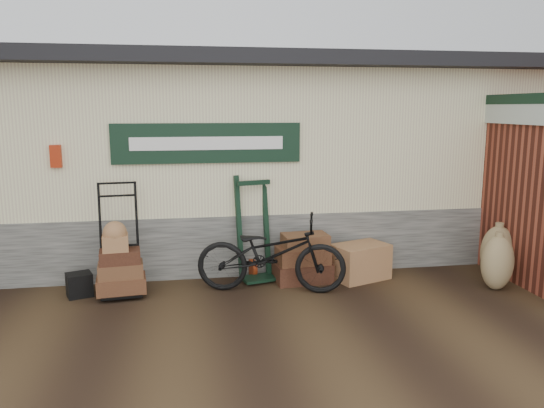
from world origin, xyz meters
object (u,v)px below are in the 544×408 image
Objects in this scene: wicker_hamper at (360,262)px; bicycle at (271,249)px; suitcase_stack at (303,257)px; black_trunk at (79,285)px; porter_trolley at (119,238)px; green_barrow at (254,228)px.

wicker_hamper is 1.43m from bicycle.
bicycle is (-0.51, -0.34, 0.23)m from suitcase_stack.
suitcase_stack is 0.85m from wicker_hamper.
suitcase_stack is 2.54× the size of black_trunk.
suitcase_stack is 1.01× the size of wicker_hamper.
suitcase_stack is 0.66m from bicycle.
porter_trolley is 0.75× the size of bicycle.
porter_trolley is 3.36m from wicker_hamper.
suitcase_stack is at bearing -42.02° from bicycle.
green_barrow is 4.83× the size of black_trunk.
black_trunk is at bearing -178.66° from wicker_hamper.
green_barrow is 0.60m from bicycle.
wicker_hamper is 2.51× the size of black_trunk.
black_trunk is at bearing 173.88° from green_barrow.
wicker_hamper is 0.39× the size of bicycle.
porter_trolley is at bearing 174.58° from green_barrow.
suitcase_stack reaches higher than black_trunk.
wicker_hamper is (1.50, -0.24, -0.49)m from green_barrow.
suitcase_stack is 0.39× the size of bicycle.
wicker_hamper is at bearing -5.25° from porter_trolley.
wicker_hamper is 3.86m from black_trunk.
porter_trolley reaches higher than bicycle.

